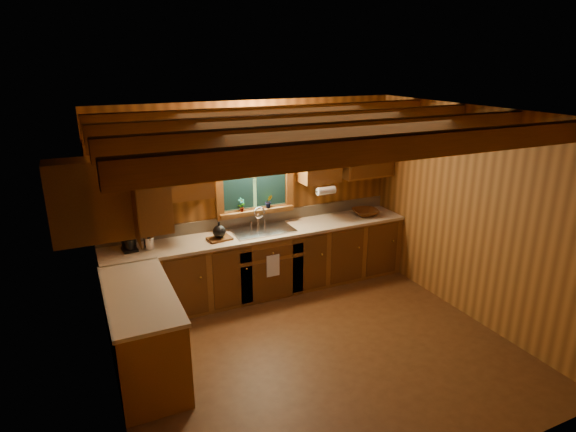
% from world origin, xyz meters
% --- Properties ---
extents(room, '(4.20, 4.20, 4.20)m').
position_xyz_m(room, '(0.00, 0.00, 1.30)').
color(room, '#4E2C13').
rests_on(room, ground).
extents(ceiling_beams, '(4.20, 2.54, 0.18)m').
position_xyz_m(ceiling_beams, '(0.00, 0.00, 2.49)').
color(ceiling_beams, brown).
rests_on(ceiling_beams, room).
extents(base_cabinets, '(4.20, 2.22, 0.86)m').
position_xyz_m(base_cabinets, '(-0.49, 1.28, 0.43)').
color(base_cabinets, brown).
rests_on(base_cabinets, ground).
extents(countertop, '(4.20, 2.24, 0.04)m').
position_xyz_m(countertop, '(-0.48, 1.29, 0.88)').
color(countertop, tan).
rests_on(countertop, base_cabinets).
extents(backsplash, '(4.20, 0.02, 0.16)m').
position_xyz_m(backsplash, '(0.00, 1.89, 0.98)').
color(backsplash, tan).
rests_on(backsplash, room).
extents(dishwasher_panel, '(0.02, 0.60, 0.80)m').
position_xyz_m(dishwasher_panel, '(-1.47, 0.68, 0.43)').
color(dishwasher_panel, white).
rests_on(dishwasher_panel, base_cabinets).
extents(upper_cabinets, '(4.19, 1.77, 0.78)m').
position_xyz_m(upper_cabinets, '(-0.56, 1.42, 1.84)').
color(upper_cabinets, brown).
rests_on(upper_cabinets, room).
extents(window, '(1.12, 0.08, 1.00)m').
position_xyz_m(window, '(0.00, 1.87, 1.53)').
color(window, brown).
rests_on(window, room).
extents(window_sill, '(1.06, 0.14, 0.04)m').
position_xyz_m(window_sill, '(0.00, 1.82, 1.12)').
color(window_sill, brown).
rests_on(window_sill, room).
extents(wall_sconce, '(0.45, 0.21, 0.17)m').
position_xyz_m(wall_sconce, '(0.00, 1.75, 2.16)').
color(wall_sconce, black).
rests_on(wall_sconce, room).
extents(paper_towel_roll, '(0.27, 0.11, 0.11)m').
position_xyz_m(paper_towel_roll, '(0.92, 1.53, 1.37)').
color(paper_towel_roll, white).
rests_on(paper_towel_roll, upper_cabinets).
extents(dish_towel, '(0.18, 0.01, 0.30)m').
position_xyz_m(dish_towel, '(0.00, 1.26, 0.52)').
color(dish_towel, white).
rests_on(dish_towel, base_cabinets).
extents(sink, '(0.82, 0.48, 0.43)m').
position_xyz_m(sink, '(0.00, 1.60, 0.86)').
color(sink, silver).
rests_on(sink, countertop).
extents(coffee_maker, '(0.17, 0.22, 0.30)m').
position_xyz_m(coffee_maker, '(-1.72, 1.66, 1.05)').
color(coffee_maker, black).
rests_on(coffee_maker, countertop).
extents(utensil_crock, '(0.12, 0.12, 0.35)m').
position_xyz_m(utensil_crock, '(-1.50, 1.59, 0.98)').
color(utensil_crock, silver).
rests_on(utensil_crock, countertop).
extents(cutting_board, '(0.32, 0.25, 0.03)m').
position_xyz_m(cutting_board, '(-0.63, 1.53, 0.91)').
color(cutting_board, '#532D11').
rests_on(cutting_board, countertop).
extents(teakettle, '(0.17, 0.17, 0.21)m').
position_xyz_m(teakettle, '(-0.63, 1.53, 1.01)').
color(teakettle, black).
rests_on(teakettle, cutting_board).
extents(wicker_basket, '(0.44, 0.44, 0.09)m').
position_xyz_m(wicker_basket, '(1.62, 1.56, 0.95)').
color(wicker_basket, '#48230C').
rests_on(wicker_basket, countertop).
extents(potted_plant_left, '(0.12, 0.09, 0.19)m').
position_xyz_m(potted_plant_left, '(-0.22, 1.81, 1.24)').
color(potted_plant_left, '#532D11').
rests_on(potted_plant_left, window_sill).
extents(potted_plant_right, '(0.11, 0.10, 0.19)m').
position_xyz_m(potted_plant_right, '(0.18, 1.81, 1.23)').
color(potted_plant_right, '#532D11').
rests_on(potted_plant_right, window_sill).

